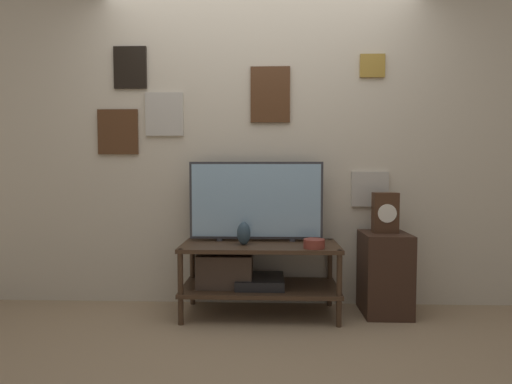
% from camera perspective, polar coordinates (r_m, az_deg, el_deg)
% --- Properties ---
extents(ground_plane, '(12.00, 12.00, 0.00)m').
position_cam_1_polar(ground_plane, '(2.91, 0.43, -19.05)').
color(ground_plane, '#997F60').
extents(wall_back, '(6.40, 0.08, 2.70)m').
position_cam_1_polar(wall_back, '(3.29, 0.62, 7.57)').
color(wall_back, beige).
rests_on(wall_back, ground_plane).
extents(media_console, '(1.18, 0.50, 0.54)m').
position_cam_1_polar(media_console, '(3.08, -1.27, -11.09)').
color(media_console, '#422D1E').
rests_on(media_console, ground_plane).
extents(television, '(1.04, 0.05, 0.62)m').
position_cam_1_polar(television, '(3.10, -0.00, -1.23)').
color(television, '#333338').
rests_on(television, media_console).
extents(vase_urn_stoneware, '(0.10, 0.10, 0.17)m').
position_cam_1_polar(vase_urn_stoneware, '(2.98, -1.76, -5.92)').
color(vase_urn_stoneware, '#2D4251').
rests_on(vase_urn_stoneware, media_console).
extents(vase_wide_bowl, '(0.15, 0.15, 0.06)m').
position_cam_1_polar(vase_wide_bowl, '(2.90, 8.30, -7.31)').
color(vase_wide_bowl, brown).
rests_on(vase_wide_bowl, media_console).
extents(candle_jar, '(0.07, 0.07, 0.13)m').
position_cam_1_polar(candle_jar, '(3.24, 6.60, -5.60)').
color(candle_jar, '#C1B29E').
rests_on(candle_jar, media_console).
extents(side_table, '(0.34, 0.38, 0.62)m').
position_cam_1_polar(side_table, '(3.26, 17.89, -10.99)').
color(side_table, '#382319').
rests_on(side_table, ground_plane).
extents(mantel_clock, '(0.19, 0.11, 0.31)m').
position_cam_1_polar(mantel_clock, '(3.19, 17.98, -2.82)').
color(mantel_clock, '#422819').
rests_on(mantel_clock, side_table).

